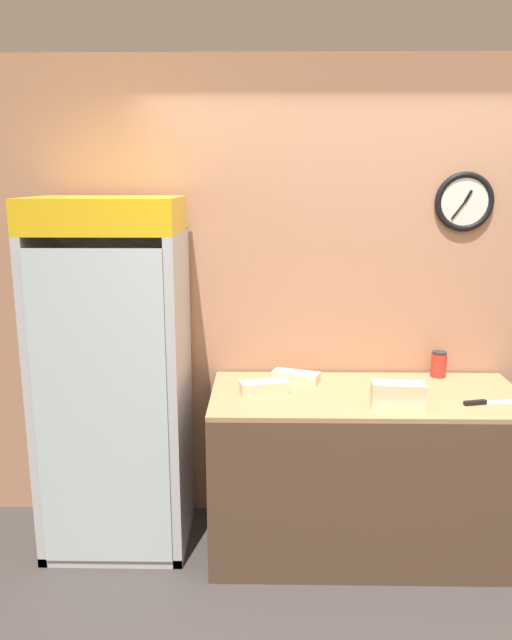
{
  "coord_description": "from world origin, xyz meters",
  "views": [
    {
      "loc": [
        -0.54,
        -2.27,
        2.05
      ],
      "look_at": [
        -0.6,
        0.91,
        1.32
      ],
      "focal_mm": 35.0,
      "sensor_mm": 36.0,
      "label": 1
    }
  ],
  "objects_px": {
    "beverage_cooler": "(116,360)",
    "chefs_knife": "(484,402)",
    "sandwich_flat_right": "(264,387)",
    "sandwich_stack_bottom": "(398,401)",
    "sandwich_stack_middle": "(398,389)",
    "sandwich_flat_left": "(296,377)",
    "condiment_jar": "(439,364)"
  },
  "relations": [
    {
      "from": "sandwich_stack_bottom",
      "to": "sandwich_flat_left",
      "type": "height_order",
      "value": "sandwich_stack_bottom"
    },
    {
      "from": "sandwich_stack_bottom",
      "to": "sandwich_flat_right",
      "type": "bearing_deg",
      "value": 163.25
    },
    {
      "from": "beverage_cooler",
      "to": "chefs_knife",
      "type": "distance_m",
      "value": 1.97
    },
    {
      "from": "beverage_cooler",
      "to": "chefs_knife",
      "type": "height_order",
      "value": "beverage_cooler"
    },
    {
      "from": "chefs_knife",
      "to": "condiment_jar",
      "type": "relative_size",
      "value": 2.06
    },
    {
      "from": "sandwich_stack_middle",
      "to": "condiment_jar",
      "type": "xyz_separation_m",
      "value": [
        0.34,
        0.51,
        -0.02
      ]
    },
    {
      "from": "sandwich_stack_bottom",
      "to": "condiment_jar",
      "type": "height_order",
      "value": "condiment_jar"
    },
    {
      "from": "sandwich_stack_bottom",
      "to": "beverage_cooler",
      "type": "bearing_deg",
      "value": 168.06
    },
    {
      "from": "sandwich_flat_left",
      "to": "sandwich_flat_right",
      "type": "height_order",
      "value": "sandwich_flat_right"
    },
    {
      "from": "beverage_cooler",
      "to": "sandwich_flat_right",
      "type": "xyz_separation_m",
      "value": [
        0.82,
        -0.11,
        -0.11
      ]
    },
    {
      "from": "sandwich_stack_middle",
      "to": "sandwich_flat_left",
      "type": "height_order",
      "value": "sandwich_stack_middle"
    },
    {
      "from": "beverage_cooler",
      "to": "sandwich_stack_bottom",
      "type": "height_order",
      "value": "beverage_cooler"
    },
    {
      "from": "sandwich_flat_left",
      "to": "sandwich_flat_right",
      "type": "relative_size",
      "value": 1.05
    },
    {
      "from": "sandwich_stack_bottom",
      "to": "sandwich_flat_left",
      "type": "distance_m",
      "value": 0.63
    },
    {
      "from": "sandwich_flat_left",
      "to": "sandwich_stack_middle",
      "type": "bearing_deg",
      "value": -38.67
    },
    {
      "from": "sandwich_flat_left",
      "to": "chefs_knife",
      "type": "xyz_separation_m",
      "value": [
        0.95,
        -0.34,
        -0.02
      ]
    },
    {
      "from": "beverage_cooler",
      "to": "sandwich_stack_middle",
      "type": "relative_size",
      "value": 7.17
    },
    {
      "from": "beverage_cooler",
      "to": "condiment_jar",
      "type": "xyz_separation_m",
      "value": [
        1.83,
        0.19,
        -0.07
      ]
    },
    {
      "from": "sandwich_flat_right",
      "to": "condiment_jar",
      "type": "relative_size",
      "value": 1.8
    },
    {
      "from": "sandwich_flat_right",
      "to": "condiment_jar",
      "type": "xyz_separation_m",
      "value": [
        1.01,
        0.3,
        0.04
      ]
    },
    {
      "from": "condiment_jar",
      "to": "sandwich_stack_bottom",
      "type": "bearing_deg",
      "value": -123.75
    },
    {
      "from": "sandwich_flat_right",
      "to": "sandwich_flat_left",
      "type": "bearing_deg",
      "value": 47.59
    },
    {
      "from": "sandwich_flat_right",
      "to": "chefs_knife",
      "type": "relative_size",
      "value": 0.87
    },
    {
      "from": "sandwich_flat_right",
      "to": "beverage_cooler",
      "type": "bearing_deg",
      "value": 172.13
    },
    {
      "from": "sandwich_stack_bottom",
      "to": "condiment_jar",
      "type": "bearing_deg",
      "value": 56.25
    },
    {
      "from": "sandwich_stack_bottom",
      "to": "chefs_knife",
      "type": "xyz_separation_m",
      "value": [
        0.45,
        0.06,
        -0.02
      ]
    },
    {
      "from": "sandwich_flat_right",
      "to": "chefs_knife",
      "type": "distance_m",
      "value": 1.14
    },
    {
      "from": "beverage_cooler",
      "to": "sandwich_stack_middle",
      "type": "distance_m",
      "value": 1.53
    },
    {
      "from": "sandwich_flat_left",
      "to": "chefs_knife",
      "type": "distance_m",
      "value": 1.01
    },
    {
      "from": "beverage_cooler",
      "to": "sandwich_flat_right",
      "type": "bearing_deg",
      "value": -7.87
    },
    {
      "from": "sandwich_stack_middle",
      "to": "chefs_knife",
      "type": "xyz_separation_m",
      "value": [
        0.45,
        0.06,
        -0.09
      ]
    },
    {
      "from": "sandwich_stack_bottom",
      "to": "sandwich_flat_right",
      "type": "xyz_separation_m",
      "value": [
        -0.67,
        0.2,
        0.0
      ]
    }
  ]
}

